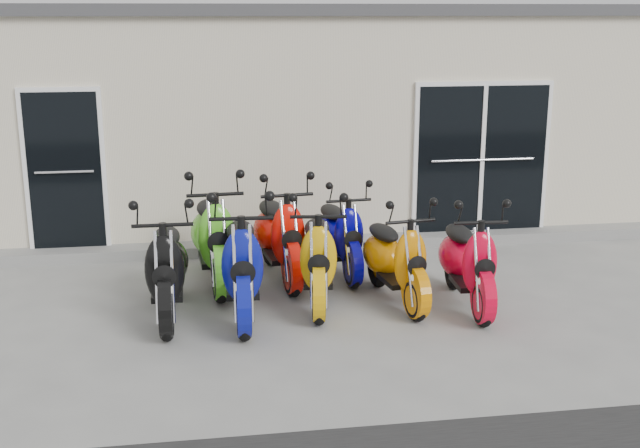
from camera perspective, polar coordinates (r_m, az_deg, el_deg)
The scene contains 14 objects.
ground at distance 9.43m, azimuth 0.56°, elevation -5.33°, with size 80.00×80.00×0.00m, color gray.
building at distance 14.11m, azimuth -2.91°, elevation 8.11°, with size 14.00×6.00×3.20m, color beige.
roof_cap at distance 14.01m, azimuth -3.00°, elevation 14.95°, with size 14.20×6.20×0.16m, color #3F3F42.
front_step at distance 11.31m, azimuth -1.11°, elevation -1.48°, with size 14.00×0.40×0.15m, color gray.
door_left at distance 11.22m, azimuth -17.70°, elevation 3.91°, with size 1.07×0.08×2.22m, color black.
door_right at distance 11.80m, azimuth 11.41°, elevation 4.83°, with size 2.02×0.08×2.22m, color black.
scooter_front_black at distance 8.83m, azimuth -10.90°, elevation -2.12°, with size 0.71×1.95×1.44m, color black, non-canonical shape.
scooter_front_blue at distance 8.75m, azimuth -5.61°, elevation -1.81°, with size 0.75×2.05×1.52m, color navy, non-canonical shape.
scooter_front_orange_a at distance 9.08m, azimuth -0.17°, elevation -1.46°, with size 0.69×1.91×1.41m, color #D49C09, non-canonical shape.
scooter_front_orange_b at distance 9.17m, azimuth 5.40°, elevation -1.66°, with size 0.65×1.79×1.32m, color #D07703, non-canonical shape.
scooter_front_red at distance 9.16m, azimuth 10.51°, elevation -1.76°, with size 0.67×1.83×1.35m, color red, non-canonical shape.
scooter_back_green at distance 9.83m, azimuth -7.63°, elevation 0.01°, with size 0.75×2.06×1.52m, color #53C024, non-canonical shape.
scooter_back_red at distance 9.92m, azimuth -2.92°, elevation 0.08°, with size 0.72×1.97×1.46m, color red, non-canonical shape.
scooter_back_blue at distance 10.15m, azimuth 1.41°, elevation -0.02°, with size 0.64×1.76×1.30m, color #060380, non-canonical shape.
Camera 1 is at (-1.46, -8.73, 3.26)m, focal length 45.00 mm.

